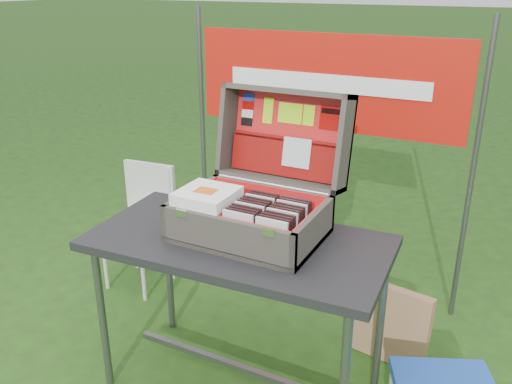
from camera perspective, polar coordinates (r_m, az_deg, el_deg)
The scene contains 86 objects.
ground at distance 2.83m, azimuth -2.17°, elevation -19.40°, with size 80.00×80.00×0.00m, color #223C15.
table at distance 2.55m, azimuth -1.76°, elevation -13.08°, with size 1.29×0.65×0.81m, color black, non-canonical shape.
table_top at distance 2.36m, azimuth -1.86°, elevation -5.38°, with size 1.29×0.65×0.04m, color black.
table_leg_fl at distance 2.69m, azimuth -15.88°, elevation -12.54°, with size 0.04×0.04×0.77m, color #59595B.
table_leg_bl at distance 3.03m, azimuth -9.17°, elevation -7.81°, with size 0.04×0.04×0.77m, color #59595B.
table_leg_br at distance 2.60m, azimuth 12.93°, elevation -13.55°, with size 0.04×0.04×0.77m, color #59595B.
table_brace at distance 2.72m, azimuth -1.69°, elevation -17.99°, with size 1.14×0.03×0.03m, color #59595B.
suitcase at distance 2.31m, azimuth -0.01°, elevation 2.42°, with size 0.62×0.60×0.58m, color #534D44, non-canonical shape.
suitcase_base_bottom at distance 2.37m, azimuth -0.68°, elevation -4.37°, with size 0.62×0.44×0.02m, color #534D44.
suitcase_base_wall_front at distance 2.17m, azimuth -3.25°, elevation -4.84°, with size 0.62×0.02×0.16m, color #534D44.
suitcase_base_wall_back at distance 2.51m, azimuth 1.53°, elevation -1.08°, with size 0.62×0.02×0.16m, color #534D44.
suitcase_base_wall_left at distance 2.48m, azimuth -6.75°, elevation -1.51°, with size 0.02×0.44×0.16m, color #534D44.
suitcase_base_wall_right at distance 2.23m, azimuth 6.07°, elevation -4.25°, with size 0.02×0.44×0.16m, color #534D44.
suitcase_liner_floor at distance 2.36m, azimuth -0.68°, elevation -4.05°, with size 0.57×0.39×0.01m, color red.
suitcase_latch_left at distance 2.23m, azimuth -7.84°, elevation -2.22°, with size 0.05×0.01×0.03m, color silver.
suitcase_latch_right at distance 2.05m, azimuth 1.34°, elevation -4.29°, with size 0.05×0.01×0.03m, color silver.
suitcase_hinge at distance 2.49m, azimuth 1.67°, elevation 0.77°, with size 0.02×0.02×0.55m, color silver.
suitcase_lid_back at distance 2.59m, azimuth 3.56°, elevation 5.95°, with size 0.62×0.44×0.02m, color #534D44.
suitcase_lid_rim_far at distance 2.52m, azimuth 3.41°, elevation 10.57°, with size 0.62×0.02×0.16m, color #534D44.
suitcase_lid_rim_near at distance 2.56m, azimuth 2.47°, elevation 1.27°, with size 0.62×0.02×0.16m, color #534D44.
suitcase_lid_rim_left at distance 2.66m, azimuth -2.91°, elevation 6.67°, with size 0.02×0.44×0.16m, color #534D44.
suitcase_lid_rim_right at distance 2.43m, azimuth 9.32°, elevation 4.95°, with size 0.02×0.44×0.16m, color #534D44.
suitcase_lid_liner at distance 2.58m, azimuth 3.43°, elevation 5.94°, with size 0.56×0.39×0.01m, color red.
suitcase_liner_wall_front at distance 2.18m, azimuth -3.06°, elevation -4.40°, with size 0.57×0.01×0.14m, color red.
suitcase_liner_wall_back at distance 2.49m, azimuth 1.38°, elevation -0.94°, with size 0.57×0.01×0.14m, color red.
suitcase_liner_wall_left at distance 2.46m, azimuth -6.46°, elevation -1.32°, with size 0.01×0.39×0.14m, color red.
suitcase_liner_wall_right at distance 2.23m, azimuth 5.72°, elevation -3.89°, with size 0.01×0.39×0.14m, color red.
suitcase_lid_pocket at distance 2.57m, azimuth 3.03°, elevation 3.66°, with size 0.55×0.18×0.03m, color maroon.
suitcase_pocket_edge at distance 2.56m, azimuth 3.18°, elevation 5.59°, with size 0.54×0.02×0.02m, color maroon.
suitcase_pocket_cd at distance 2.53m, azimuth 4.31°, elevation 4.14°, with size 0.14×0.14×0.01m, color silver.
lid_sticker_cc_a at distance 2.66m, azimuth -0.77°, elevation 9.97°, with size 0.06×0.04×0.00m, color #1933B2.
lid_sticker_cc_b at distance 2.66m, azimuth -0.84°, elevation 9.11°, with size 0.06×0.04×0.00m, color #9B0502.
lid_sticker_cc_c at distance 2.66m, azimuth -0.92°, elevation 8.26°, with size 0.06×0.04×0.00m, color white.
lid_sticker_cc_d at distance 2.67m, azimuth -0.99°, elevation 7.40°, with size 0.06×0.04×0.00m, color black.
lid_card_neon_tall at distance 2.61m, azimuth 1.28°, elevation 8.55°, with size 0.05×0.12×0.00m, color #A8EE13.
lid_card_neon_main at distance 2.57m, azimuth 3.62°, elevation 8.27°, with size 0.12×0.09×0.00m, color #A8EE13.
lid_card_neon_small at distance 2.53m, azimuth 5.57°, elevation 8.02°, with size 0.05×0.09×0.00m, color #A8EE13.
lid_sticker_band at distance 2.50m, azimuth 7.93°, elevation 7.71°, with size 0.11×0.11×0.00m, color #9B0502.
lid_sticker_band_bar at distance 2.49m, azimuth 8.01°, elevation 8.40°, with size 0.10×0.02×0.00m, color black.
cd_left_0 at distance 2.17m, azimuth -1.89°, elevation -4.05°, with size 0.14×0.01×0.16m, color silver.
cd_left_1 at distance 2.19m, azimuth -1.59°, elevation -3.81°, with size 0.14×0.01×0.16m, color black.
cd_left_2 at distance 2.21m, azimuth -1.29°, elevation -3.57°, with size 0.14×0.01×0.16m, color black.
cd_left_3 at distance 2.23m, azimuth -0.99°, elevation -3.34°, with size 0.14×0.01×0.16m, color black.
cd_left_4 at distance 2.25m, azimuth -0.70°, elevation -3.11°, with size 0.14×0.01×0.16m, color silver.
cd_left_5 at distance 2.27m, azimuth -0.42°, elevation -2.88°, with size 0.14×0.01×0.16m, color black.
cd_left_6 at distance 2.29m, azimuth -0.14°, elevation -2.66°, with size 0.14×0.01×0.16m, color black.
cd_left_7 at distance 2.31m, azimuth 0.14°, elevation -2.44°, with size 0.14×0.01×0.16m, color black.
cd_left_8 at distance 2.33m, azimuth 0.41°, elevation -2.22°, with size 0.14×0.01×0.16m, color silver.
cd_left_9 at distance 2.35m, azimuth 0.68°, elevation -2.01°, with size 0.14×0.01×0.16m, color black.
cd_left_10 at distance 2.37m, azimuth 0.94°, elevation -1.80°, with size 0.14×0.01×0.16m, color black.
cd_right_0 at distance 2.11m, azimuth 1.64°, elevation -4.85°, with size 0.14×0.01×0.16m, color silver.
cd_right_1 at distance 2.13m, azimuth 1.92°, elevation -4.59°, with size 0.14×0.01×0.16m, color black.
cd_right_2 at distance 2.15m, azimuth 2.20°, elevation -4.34°, with size 0.14×0.01×0.16m, color black.
cd_right_3 at distance 2.17m, azimuth 2.47°, elevation -4.09°, with size 0.14×0.01×0.16m, color black.
cd_right_4 at distance 2.19m, azimuth 2.74°, elevation -3.84°, with size 0.14×0.01×0.16m, color silver.
cd_right_5 at distance 2.21m, azimuth 3.00°, elevation -3.60°, with size 0.14×0.01×0.16m, color black.
cd_right_6 at distance 2.23m, azimuth 3.26°, elevation -3.37°, with size 0.14×0.01×0.16m, color black.
cd_right_7 at distance 2.25m, azimuth 3.51°, elevation -3.13°, with size 0.14×0.01×0.16m, color black.
cd_right_8 at distance 2.27m, azimuth 3.76°, elevation -2.91°, with size 0.14×0.01×0.16m, color silver.
cd_right_9 at distance 2.29m, azimuth 4.00°, elevation -2.68°, with size 0.14×0.01×0.16m, color black.
cd_right_10 at distance 2.31m, azimuth 4.24°, elevation -2.46°, with size 0.14×0.01×0.16m, color black.
songbook_0 at distance 2.31m, azimuth -5.15°, elevation -0.90°, with size 0.23×0.23×0.01m, color white.
songbook_1 at distance 2.31m, azimuth -5.15°, elevation -0.79°, with size 0.23×0.23×0.01m, color white.
songbook_2 at distance 2.31m, azimuth -5.15°, elevation -0.67°, with size 0.23×0.23×0.01m, color white.
songbook_3 at distance 2.31m, azimuth -5.16°, elevation -0.56°, with size 0.23×0.23×0.01m, color white.
songbook_4 at distance 2.30m, azimuth -5.16°, elevation -0.44°, with size 0.23×0.23×0.01m, color white.
songbook_5 at distance 2.30m, azimuth -5.17°, elevation -0.33°, with size 0.23×0.23×0.01m, color white.
songbook_6 at distance 2.30m, azimuth -5.17°, elevation -0.21°, with size 0.23×0.23×0.01m, color white.
songbook_7 at distance 2.30m, azimuth -5.17°, elevation -0.10°, with size 0.23×0.23×0.01m, color white.
songbook_8 at distance 2.30m, azimuth -5.18°, elevation 0.02°, with size 0.23×0.23×0.01m, color white.
songbook_9 at distance 2.29m, azimuth -5.18°, elevation 0.13°, with size 0.23×0.23×0.01m, color white.
songbook_graphic at distance 2.28m, azimuth -5.32°, elevation 0.15°, with size 0.09×0.07×0.00m, color #D85919.
chair at distance 3.49m, azimuth -12.48°, elevation -3.83°, with size 0.35×0.39×0.78m, color silver, non-canonical shape.
chair_seat at distance 3.48m, azimuth -12.49°, elevation -3.70°, with size 0.35×0.35×0.03m, color silver.
chair_backrest at distance 3.53m, azimuth -11.04°, elevation 0.17°, with size 0.35×0.03×0.37m, color silver.
chair_leg_fl at distance 3.57m, azimuth -15.64°, elevation -6.98°, with size 0.02×0.02×0.40m, color silver.
chair_leg_fr at distance 3.39m, azimuth -11.83°, elevation -8.21°, with size 0.02×0.02×0.40m, color silver.
chair_leg_bl at distance 3.76m, azimuth -12.60°, elevation -5.11°, with size 0.02×0.02×0.40m, color silver.
chair_leg_br at distance 3.59m, azimuth -8.86°, elevation -6.16°, with size 0.02×0.02×0.40m, color silver.
chair_upright_left at distance 3.62m, azimuth -12.91°, elevation 0.43°, with size 0.02×0.02×0.37m, color silver.
chair_upright_right at distance 3.44m, azimuth -9.05°, elevation -0.38°, with size 0.02×0.02×0.37m, color silver.
cardboard_box at distance 2.94m, azimuth 14.11°, elevation -13.38°, with size 0.39×0.06×0.41m, color #A07952.
banner_post_left at distance 3.66m, azimuth -5.59°, elevation 5.55°, with size 0.03×0.03×1.70m, color #59595B.
banner_post_right at distance 3.13m, azimuth 21.74°, elevation 1.24°, with size 0.03×0.03×1.70m, color #59595B.
banner at distance 3.18m, azimuth 7.32°, elevation 11.36°, with size 1.60×0.01×0.55m, color #AB130B.
banner_text at distance 3.17m, azimuth 7.24°, elevation 11.33°, with size 1.20×0.00×0.10m, color white.
Camera 1 is at (1.06, -1.85, 1.86)m, focal length 38.00 mm.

